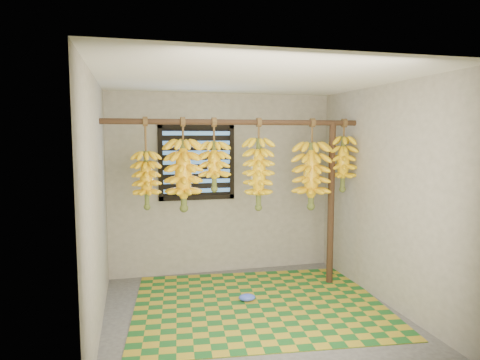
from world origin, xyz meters
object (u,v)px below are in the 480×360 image
object	(u,v)px
plastic_bag	(247,297)
banana_bunch_a	(147,180)
woven_mat	(259,304)
banana_bunch_d	(259,174)
banana_bunch_f	(343,164)
banana_bunch_e	(311,176)
banana_bunch_c	(214,166)
banana_bunch_b	(183,175)
support_post	(331,204)

from	to	relation	value
plastic_bag	banana_bunch_a	bearing A→B (deg)	162.15
woven_mat	banana_bunch_d	world-z (taller)	banana_bunch_d
banana_bunch_d	banana_bunch_f	xyz separation A→B (m)	(1.09, 0.00, 0.10)
banana_bunch_a	banana_bunch_e	xyz separation A→B (m)	(1.96, 0.00, 0.00)
banana_bunch_d	banana_bunch_c	bearing A→B (deg)	180.00
banana_bunch_e	banana_bunch_f	world-z (taller)	same
banana_bunch_b	banana_bunch_d	world-z (taller)	same
plastic_bag	banana_bunch_b	bearing A→B (deg)	152.35
woven_mat	banana_bunch_f	size ratio (longest dim) A/B	3.03
banana_bunch_b	banana_bunch_f	world-z (taller)	same
plastic_bag	banana_bunch_a	world-z (taller)	banana_bunch_a
banana_bunch_f	banana_bunch_c	bearing A→B (deg)	-180.00
woven_mat	plastic_bag	xyz separation A→B (m)	(-0.11, 0.11, 0.04)
support_post	banana_bunch_a	xyz separation A→B (m)	(-2.22, 0.00, 0.36)
banana_bunch_e	banana_bunch_f	distance (m)	0.44
banana_bunch_b	banana_bunch_c	distance (m)	0.36
banana_bunch_c	banana_bunch_d	xyz separation A→B (m)	(0.53, 0.00, -0.10)
support_post	banana_bunch_f	world-z (taller)	banana_bunch_f
woven_mat	banana_bunch_e	distance (m)	1.64
banana_bunch_a	banana_bunch_d	world-z (taller)	same
plastic_bag	woven_mat	bearing A→B (deg)	-45.73
plastic_bag	banana_bunch_c	world-z (taller)	banana_bunch_c
banana_bunch_f	banana_bunch_b	bearing A→B (deg)	-180.00
woven_mat	banana_bunch_f	distance (m)	1.98
woven_mat	banana_bunch_b	distance (m)	1.65
banana_bunch_c	banana_bunch_f	xyz separation A→B (m)	(1.62, 0.00, -0.00)
woven_mat	banana_bunch_a	distance (m)	1.84
banana_bunch_d	support_post	bearing A→B (deg)	0.00
plastic_bag	banana_bunch_f	world-z (taller)	banana_bunch_f
banana_bunch_a	banana_bunch_d	bearing A→B (deg)	0.00
banana_bunch_a	banana_bunch_b	world-z (taller)	same
plastic_bag	banana_bunch_f	xyz separation A→B (m)	(1.32, 0.34, 1.45)
plastic_bag	banana_bunch_f	size ratio (longest dim) A/B	0.21
woven_mat	support_post	bearing A→B (deg)	22.88
woven_mat	banana_bunch_e	world-z (taller)	banana_bunch_e
banana_bunch_a	banana_bunch_d	distance (m)	1.29
banana_bunch_d	banana_bunch_f	distance (m)	1.09
plastic_bag	banana_bunch_d	bearing A→B (deg)	55.97
banana_bunch_a	banana_bunch_b	bearing A→B (deg)	0.00
banana_bunch_b	banana_bunch_c	bearing A→B (deg)	0.00
plastic_bag	banana_bunch_a	distance (m)	1.72
plastic_bag	banana_bunch_c	distance (m)	1.52
banana_bunch_c	banana_bunch_f	distance (m)	1.62
woven_mat	banana_bunch_d	size ratio (longest dim) A/B	2.51
support_post	banana_bunch_a	world-z (taller)	banana_bunch_a
woven_mat	banana_bunch_e	bearing A→B (deg)	29.44
banana_bunch_a	banana_bunch_d	xyz separation A→B (m)	(1.29, 0.00, 0.04)
plastic_bag	banana_bunch_b	distance (m)	1.54
banana_bunch_a	banana_bunch_c	bearing A→B (deg)	0.00
banana_bunch_e	woven_mat	bearing A→B (deg)	-150.56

